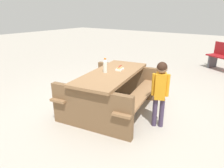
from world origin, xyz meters
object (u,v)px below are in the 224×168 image
picnic_table (112,88)px  child_in_coat (160,87)px  soda_bottle (105,66)px  hotdog_tray (120,68)px

picnic_table → child_in_coat: 0.99m
soda_bottle → child_in_coat: child_in_coat is taller
soda_bottle → hotdog_tray: size_ratio=1.34×
picnic_table → child_in_coat: child_in_coat is taller
soda_bottle → child_in_coat: (0.04, -1.05, -0.18)m
picnic_table → soda_bottle: soda_bottle is taller
soda_bottle → child_in_coat: bearing=-87.9°
picnic_table → soda_bottle: bearing=130.8°
hotdog_tray → picnic_table: bearing=171.4°
picnic_table → soda_bottle: 0.45m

